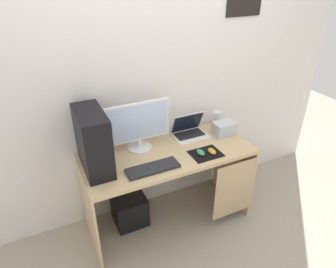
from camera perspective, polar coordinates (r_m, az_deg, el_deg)
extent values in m
plane|color=#9E9384|center=(3.01, 0.00, -15.64)|extent=(8.00, 8.00, 0.00)
cube|color=silver|center=(2.58, -3.37, 10.59)|extent=(4.00, 0.04, 2.60)
cube|color=black|center=(2.88, 14.41, 23.47)|extent=(0.36, 0.01, 0.26)
cube|color=tan|center=(2.54, 0.00, -3.88)|extent=(1.45, 0.62, 0.03)
cube|color=tan|center=(2.62, -14.78, -14.39)|extent=(0.02, 0.62, 0.72)
cube|color=tan|center=(3.08, 12.22, -6.48)|extent=(0.02, 0.62, 0.72)
cube|color=tan|center=(2.76, 12.46, -10.34)|extent=(0.40, 0.01, 0.57)
cube|color=black|center=(2.29, -14.10, -1.33)|extent=(0.20, 0.44, 0.48)
cylinder|color=white|center=(2.61, -5.49, -2.48)|extent=(0.21, 0.21, 0.01)
cylinder|color=white|center=(2.58, -5.54, -1.66)|extent=(0.04, 0.04, 0.07)
cube|color=white|center=(2.48, -5.69, 2.33)|extent=(0.55, 0.02, 0.34)
cube|color=#B2C6EA|center=(2.47, -5.61, 2.24)|extent=(0.52, 0.00, 0.31)
cube|color=white|center=(2.77, 4.27, -0.35)|extent=(0.31, 0.22, 0.01)
cube|color=black|center=(2.78, 4.09, -0.05)|extent=(0.27, 0.14, 0.00)
cube|color=white|center=(2.77, 3.65, 2.23)|extent=(0.31, 0.09, 0.21)
cube|color=black|center=(2.77, 3.72, 2.13)|extent=(0.29, 0.08, 0.18)
cylinder|color=silver|center=(2.94, 9.21, 2.81)|extent=(0.08, 0.08, 0.16)
cube|color=#B7BCC6|center=(2.82, 10.63, 1.07)|extent=(0.20, 0.14, 0.12)
cube|color=#232326|center=(2.33, -2.93, -6.52)|extent=(0.42, 0.14, 0.02)
cube|color=black|center=(2.53, 7.21, -3.74)|extent=(0.26, 0.20, 0.00)
ellipsoid|color=#338C4C|center=(2.51, 6.24, -3.51)|extent=(0.06, 0.10, 0.03)
ellipsoid|color=orange|center=(2.54, 8.38, -3.26)|extent=(0.06, 0.10, 0.03)
cube|color=black|center=(2.91, -7.34, -13.99)|extent=(0.29, 0.29, 0.29)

